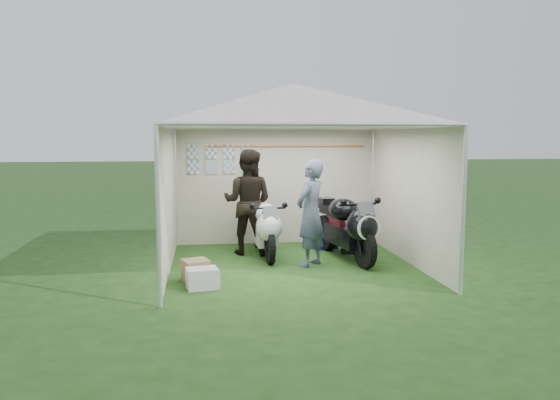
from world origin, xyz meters
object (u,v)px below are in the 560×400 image
Objects in this scene: person_dark_jacket at (248,202)px; crate_1 at (196,270)px; person_blue_jacket at (311,213)px; crate_0 at (202,278)px; motorcycle_white at (265,226)px; canopy_tent at (292,110)px; paddock_stand at (325,240)px; crate_2 at (207,278)px; motorcycle_black at (348,225)px; equipment_box at (354,241)px.

person_dark_jacket is 2.19m from crate_1.
crate_0 is at bearing -15.65° from person_blue_jacket.
crate_1 is at bearing 83.09° from person_dark_jacket.
person_dark_jacket is (-0.28, 0.28, 0.41)m from motorcycle_white.
crate_0 is 0.41m from crate_1.
person_dark_jacket is at bearing 69.58° from crate_0.
crate_0 is 1.19× the size of crate_1.
canopy_tent reaches higher than motorcycle_white.
motorcycle_white is at bearing -156.36° from paddock_stand.
motorcycle_white reaches higher than crate_2.
canopy_tent is at bearing -176.74° from motorcycle_black.
person_blue_jacket is (0.30, -0.08, -1.69)m from canopy_tent.
canopy_tent is at bearing -64.61° from motorcycle_white.
motorcycle_black is 2.94m from crate_0.
motorcycle_white is 2.13m from crate_2.
motorcycle_black is 2.83m from crate_2.
person_blue_jacket is 2.15m from crate_1.
paddock_stand is 0.23× the size of person_dark_jacket.
paddock_stand is 3.18m from crate_1.
crate_0 is at bearing -76.62° from crate_1.
equipment_box is at bearing 53.66° from motorcycle_black.
motorcycle_white is 2.27m from crate_0.
motorcycle_white is 1.70m from equipment_box.
crate_1 is at bearing -139.44° from paddock_stand.
canopy_tent is at bearing 39.46° from crate_0.
crate_1 is (-0.92, -1.82, -0.80)m from person_dark_jacket.
motorcycle_black is at bearing 13.85° from canopy_tent.
person_blue_jacket is 2.14m from crate_2.
canopy_tent is at bearing -63.03° from person_blue_jacket.
crate_2 is at bearing -161.58° from motorcycle_black.
person_blue_jacket is 4.11× the size of crate_0.
person_dark_jacket is (-1.49, -0.25, 0.79)m from paddock_stand.
person_blue_jacket is at bearing -111.97° from paddock_stand.
person_blue_jacket reaches higher than paddock_stand.
paddock_stand is 1.02× the size of equipment_box.
person_dark_jacket is (-0.66, 1.00, -1.62)m from canopy_tent.
person_blue_jacket reaches higher than motorcycle_white.
person_blue_jacket reaches higher than crate_1.
paddock_stand is (-0.19, 0.99, -0.44)m from motorcycle_black.
equipment_box is 3.43m from crate_0.
equipment_box is at bearing 173.68° from person_blue_jacket.
equipment_box is 3.30m from crate_1.
motorcycle_white is 6.54× the size of crate_2.
crate_2 is at bearing 59.59° from crate_0.
paddock_stand is 0.63m from equipment_box.
canopy_tent reaches higher than person_blue_jacket.
equipment_box is at bearing 32.02° from canopy_tent.
motorcycle_white is at bearing 154.83° from person_dark_jacket.
equipment_box reaches higher than paddock_stand.
crate_2 is (0.17, -0.28, -0.05)m from crate_1.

